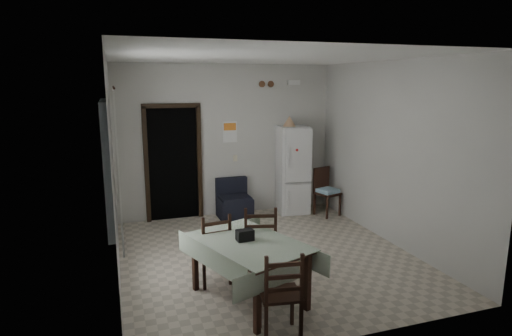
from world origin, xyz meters
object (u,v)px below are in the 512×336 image
Objects in this scene: dining_chair_far_left at (213,247)px; navy_seat at (235,199)px; dining_table at (249,271)px; dining_chair_far_right at (259,241)px; fridge at (292,170)px; dining_chair_near_head at (280,293)px; corner_chair at (328,192)px.

navy_seat is at bearing -117.90° from dining_chair_far_left.
dining_table is at bearing -103.07° from navy_seat.
dining_chair_far_right is at bearing -98.89° from navy_seat.
dining_table is at bearing 110.49° from dining_chair_far_left.
fridge is at bearing -137.39° from dining_chair_far_left.
navy_seat is at bearing -90.03° from dining_chair_near_head.
navy_seat is 2.62m from dining_chair_far_right.
dining_chair_far_right is 1.07× the size of dining_chair_near_head.
fridge is at bearing -106.66° from dining_chair_far_right.
corner_chair is at bearing -29.70° from fridge.
navy_seat is 0.79× the size of dining_chair_far_left.
dining_chair_far_right is 1.34m from dining_chair_near_head.
fridge is 0.81m from corner_chair.
navy_seat reaches higher than dining_table.
dining_table is (-2.44, -2.67, -0.10)m from corner_chair.
dining_chair_far_right is (-1.57, -2.59, -0.35)m from fridge.
corner_chair is (1.76, -0.43, 0.09)m from navy_seat.
corner_chair is (0.57, -0.43, -0.40)m from fridge.
dining_table is 0.68m from dining_chair_far_left.
corner_chair is at bearing 27.00° from dining_table.
navy_seat is at bearing 149.00° from corner_chair.
fridge is 3.65m from dining_table.
fridge is 1.82× the size of dining_chair_far_left.
dining_chair_far_right is at bearing -113.87° from fridge.
fridge is 3.34m from dining_chair_far_left.
dining_chair_far_left reaches higher than dining_table.
corner_chair is 0.91× the size of dining_chair_far_right.
dining_table is 1.48× the size of dining_chair_near_head.
fridge is 1.85× the size of corner_chair.
dining_chair_near_head is at bearing -107.38° from fridge.
dining_table is 0.82m from dining_chair_near_head.
dining_chair_far_right is (-2.14, -2.16, 0.05)m from corner_chair.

